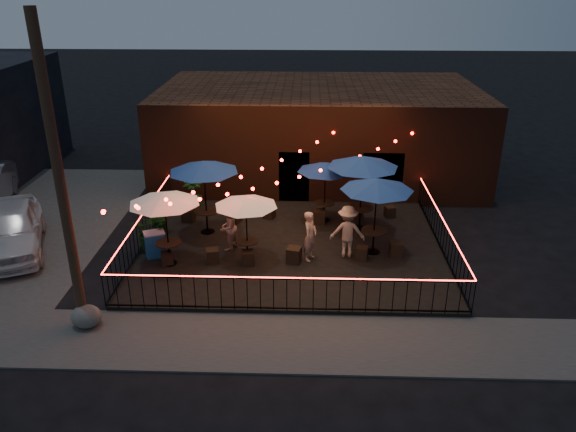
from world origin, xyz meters
name	(u,v)px	position (x,y,z in m)	size (l,w,h in m)	color
ground	(289,279)	(0.00, 0.00, 0.00)	(110.00, 110.00, 0.00)	black
patio	(291,247)	(0.00, 2.00, 0.07)	(10.00, 8.00, 0.15)	black
sidewalk	(285,342)	(0.00, -3.25, 0.03)	(18.00, 2.50, 0.05)	#3C3A37
brick_building	(318,131)	(1.00, 9.99, 2.00)	(14.00, 8.00, 4.00)	#371A0F
utility_pole	(60,184)	(-5.40, -2.60, 4.00)	(0.26, 0.26, 8.00)	#372516
fence_front	(287,294)	(0.00, -2.00, 0.66)	(10.00, 0.04, 1.04)	black
fence_left	(143,229)	(-5.00, 2.00, 0.66)	(0.04, 8.00, 1.04)	black
fence_right	(441,234)	(5.00, 2.00, 0.66)	(0.04, 8.00, 1.04)	black
festoon_lights	(259,182)	(-1.01, 1.70, 2.52)	(10.02, 8.72, 1.32)	#FD0D0A
cafe_table_0	(164,199)	(-3.80, 0.57, 2.36)	(2.46, 2.46, 2.42)	black
cafe_table_1	(204,167)	(-3.00, 2.96, 2.57)	(2.79, 2.79, 2.65)	black
cafe_table_2	(246,202)	(-1.36, 0.92, 2.15)	(2.32, 2.32, 2.19)	black
cafe_table_3	(325,168)	(1.17, 4.15, 2.21)	(2.35, 2.35, 2.26)	black
cafe_table_4	(377,186)	(2.71, 1.59, 2.49)	(2.44, 2.44, 2.57)	black
cafe_table_5	(363,163)	(2.42, 3.41, 2.65)	(2.79, 2.79, 2.74)	black
bistro_chair_0	(167,258)	(-3.87, 0.54, 0.36)	(0.35, 0.35, 0.41)	black
bistro_chair_1	(212,256)	(-2.46, 0.70, 0.38)	(0.39, 0.39, 0.46)	black
bistro_chair_2	(188,215)	(-3.86, 3.89, 0.40)	(0.42, 0.42, 0.50)	black
bistro_chair_3	(235,216)	(-2.13, 3.89, 0.39)	(0.40, 0.40, 0.47)	black
bistro_chair_4	(248,258)	(-1.32, 0.62, 0.37)	(0.38, 0.38, 0.45)	black
bistro_chair_5	(294,255)	(0.12, 0.81, 0.40)	(0.43, 0.43, 0.50)	black
bistro_chair_6	(269,212)	(-0.89, 4.28, 0.38)	(0.38, 0.38, 0.45)	black
bistro_chair_7	(319,217)	(0.98, 3.90, 0.40)	(0.42, 0.42, 0.49)	black
bistro_chair_8	(362,253)	(2.30, 1.10, 0.36)	(0.36, 0.36, 0.43)	black
bistro_chair_9	(396,249)	(3.44, 1.35, 0.39)	(0.41, 0.41, 0.49)	black
bistro_chair_10	(357,217)	(2.38, 3.97, 0.35)	(0.34, 0.34, 0.40)	black
bistro_chair_11	(390,212)	(3.65, 4.54, 0.36)	(0.35, 0.35, 0.41)	black
patron_a	(310,236)	(0.63, 1.03, 0.97)	(0.60, 0.39, 1.65)	tan
patron_b	(228,227)	(-2.08, 1.67, 0.94)	(0.76, 0.59, 1.57)	tan
patron_c	(347,231)	(1.83, 1.31, 1.02)	(1.12, 0.65, 1.74)	beige
potted_shrub_a	(151,231)	(-4.60, 1.58, 0.80)	(1.18, 1.02, 1.31)	#193D14
potted_shrub_b	(161,216)	(-4.60, 2.93, 0.75)	(0.66, 0.53, 1.20)	#1C3C13
potted_shrub_c	(193,194)	(-3.86, 4.93, 0.81)	(0.74, 0.74, 1.32)	#15350F
cooler	(155,244)	(-4.37, 1.07, 0.59)	(0.78, 0.69, 0.86)	#1D5E9F
boulder	(86,316)	(-5.26, -2.73, 0.33)	(0.85, 0.72, 0.66)	#4E4E49
car_white	(11,229)	(-9.33, 1.59, 0.81)	(1.91, 4.74, 1.61)	white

